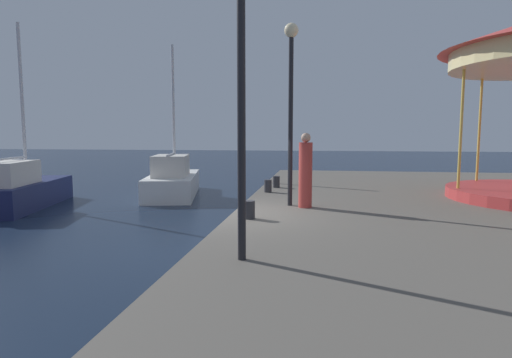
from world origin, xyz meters
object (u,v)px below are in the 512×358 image
object	(u,v)px
sailboat_navy	(20,190)
lamp_post_near_edge	(241,38)
person_near_carousel	(305,173)
bollard_south	(276,182)
lamp_post_mid_promenade	(291,84)
sailboat_white	(173,180)
bollard_north	(250,210)
bollard_center	(268,186)

from	to	relation	value
sailboat_navy	lamp_post_near_edge	xyz separation A→B (m)	(9.49, -7.45, 3.31)
sailboat_navy	person_near_carousel	bearing A→B (deg)	-15.43
bollard_south	lamp_post_near_edge	bearing A→B (deg)	-87.58
lamp_post_mid_promenade	bollard_south	world-z (taller)	lamp_post_mid_promenade
sailboat_white	person_near_carousel	xyz separation A→B (m)	(5.91, -6.58, 1.00)
lamp_post_near_edge	bollard_north	distance (m)	4.23
lamp_post_near_edge	bollard_south	xyz separation A→B (m)	(-0.36, 8.48, -2.99)
sailboat_navy	bollard_center	xyz separation A→B (m)	(8.99, -0.20, 0.33)
sailboat_navy	person_near_carousel	distance (m)	10.70
bollard_south	sailboat_navy	bearing A→B (deg)	-173.57
sailboat_white	lamp_post_mid_promenade	distance (m)	9.02
sailboat_navy	lamp_post_mid_promenade	world-z (taller)	sailboat_navy
bollard_south	person_near_carousel	size ratio (longest dim) A/B	0.21
lamp_post_mid_promenade	bollard_north	distance (m)	3.55
bollard_north	bollard_south	size ratio (longest dim) A/B	1.00
bollard_north	bollard_south	bearing A→B (deg)	89.72
bollard_north	person_near_carousel	bearing A→B (deg)	54.80
sailboat_white	bollard_north	distance (m)	9.50
lamp_post_near_edge	sailboat_navy	bearing A→B (deg)	141.86
sailboat_navy	lamp_post_near_edge	bearing A→B (deg)	-38.14
sailboat_navy	lamp_post_mid_promenade	xyz separation A→B (m)	(9.87, -2.62, 3.25)
bollard_north	person_near_carousel	distance (m)	2.12
bollard_south	bollard_north	bearing A→B (deg)	-90.28
bollard_south	person_near_carousel	distance (m)	4.08
bollard_center	sailboat_white	bearing A→B (deg)	139.53
sailboat_navy	lamp_post_near_edge	distance (m)	12.52
sailboat_white	person_near_carousel	world-z (taller)	sailboat_white
bollard_center	bollard_south	world-z (taller)	same
sailboat_white	bollard_north	xyz separation A→B (m)	(4.75, -8.23, 0.32)
lamp_post_near_edge	bollard_center	distance (m)	7.86
bollard_north	person_near_carousel	xyz separation A→B (m)	(1.16, 1.64, 0.69)
sailboat_navy	bollard_south	bearing A→B (deg)	6.43
sailboat_navy	sailboat_white	distance (m)	5.75
sailboat_white	lamp_post_near_edge	bearing A→B (deg)	-65.38
sailboat_navy	bollard_north	size ratio (longest dim) A/B	16.59
bollard_center	bollard_north	xyz separation A→B (m)	(0.12, -4.27, 0.00)
sailboat_navy	bollard_south	xyz separation A→B (m)	(9.13, 1.03, 0.33)
bollard_south	bollard_center	bearing A→B (deg)	-96.60
sailboat_white	lamp_post_near_edge	distance (m)	12.76
sailboat_navy	bollard_center	world-z (taller)	sailboat_navy
sailboat_navy	lamp_post_near_edge	world-z (taller)	sailboat_navy
lamp_post_near_edge	person_near_carousel	world-z (taller)	lamp_post_near_edge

